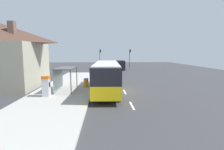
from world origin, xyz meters
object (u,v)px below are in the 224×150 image
object	(u,v)px
recycling_bin_blue	(86,82)
traffic_light_near_side	(130,55)
white_van	(121,64)
traffic_light_far_side	(100,55)
bus_shelter	(63,73)
sedan_far	(117,63)
ticket_machine	(46,86)
bus	(107,75)
sedan_near	(119,65)
recycling_bin_orange	(86,83)

from	to	relation	value
recycling_bin_blue	traffic_light_near_side	world-z (taller)	traffic_light_near_side
white_van	traffic_light_near_side	size ratio (longest dim) A/B	1.00
traffic_light_far_side	bus_shelter	size ratio (longest dim) A/B	1.31
bus_shelter	white_van	bearing A→B (deg)	71.19
sedan_far	traffic_light_far_side	size ratio (longest dim) A/B	0.84
traffic_light_far_side	ticket_machine	bearing A→B (deg)	-97.00
white_van	recycling_bin_blue	distance (m)	23.60
bus	sedan_near	xyz separation A→B (m)	(4.01, 30.30, -1.05)
sedan_near	bus_shelter	xyz separation A→B (m)	(-8.71, -30.09, 1.31)
white_van	bus_shelter	size ratio (longest dim) A/B	1.32
sedan_far	recycling_bin_blue	xyz separation A→B (m)	(-6.50, -36.68, -0.14)
ticket_machine	white_van	bearing A→B (deg)	70.92
bus	white_van	distance (m)	25.80
sedan_far	ticket_machine	world-z (taller)	ticket_machine
bus	recycling_bin_blue	distance (m)	3.92
bus	sedan_far	bearing A→B (deg)	84.20
sedan_near	bus_shelter	size ratio (longest dim) A/B	1.11
white_van	bus_shelter	world-z (taller)	bus_shelter
sedan_near	recycling_bin_orange	world-z (taller)	sedan_near
ticket_machine	traffic_light_near_side	distance (m)	36.84
recycling_bin_blue	white_van	bearing A→B (deg)	74.26
bus	traffic_light_far_side	size ratio (longest dim) A/B	2.11
bus	traffic_light_far_side	world-z (taller)	traffic_light_far_side
sedan_far	recycling_bin_orange	xyz separation A→B (m)	(-6.50, -37.38, -0.14)
white_van	bus_shelter	distance (m)	26.73
ticket_machine	recycling_bin_orange	size ratio (longest dim) A/B	2.04
traffic_light_near_side	recycling_bin_orange	bearing A→B (deg)	-107.91
ticket_machine	traffic_light_far_side	distance (m)	35.56
bus	bus_shelter	xyz separation A→B (m)	(-4.70, 0.21, 0.25)
traffic_light_near_side	recycling_bin_blue	bearing A→B (deg)	-108.31
white_van	traffic_light_far_side	xyz separation A→B (m)	(-5.30, 7.39, 2.14)
sedan_far	traffic_light_near_side	world-z (taller)	traffic_light_near_side
recycling_bin_orange	bus_shelter	bearing A→B (deg)	-139.63
sedan_near	traffic_light_far_side	size ratio (longest dim) A/B	0.84
sedan_near	traffic_light_near_side	size ratio (longest dim) A/B	0.84
recycling_bin_orange	traffic_light_near_side	xyz separation A→B (m)	(9.70, 30.00, 2.84)
recycling_bin_blue	traffic_light_far_side	size ratio (longest dim) A/B	0.18
sedan_far	traffic_light_near_side	xyz separation A→B (m)	(3.20, -7.38, 2.70)
traffic_light_far_side	bus	bearing A→B (deg)	-87.58
recycling_bin_orange	traffic_light_near_side	bearing A→B (deg)	72.09
bus	ticket_machine	xyz separation A→B (m)	(-5.72, -2.33, -0.67)
bus_shelter	ticket_machine	bearing A→B (deg)	-111.79
bus	sedan_far	distance (m)	39.69
traffic_light_near_side	sedan_near	bearing A→B (deg)	-150.72
recycling_bin_orange	bus_shelter	size ratio (longest dim) A/B	0.24
sedan_far	bus_shelter	bearing A→B (deg)	-102.51
white_van	ticket_machine	bearing A→B (deg)	-109.08
sedan_near	bus_shelter	distance (m)	31.35
bus	sedan_near	world-z (taller)	bus
traffic_light_near_side	bus_shelter	size ratio (longest dim) A/B	1.32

